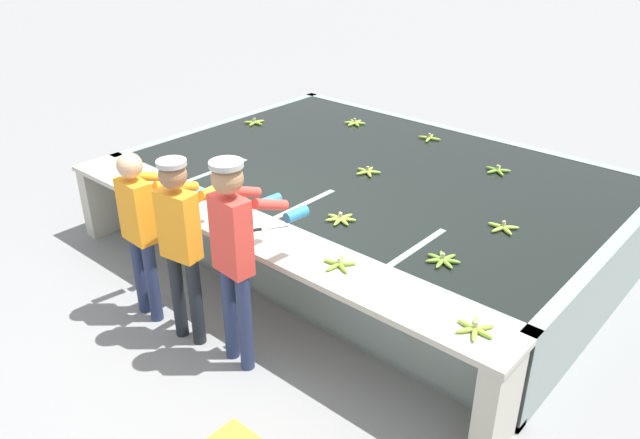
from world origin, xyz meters
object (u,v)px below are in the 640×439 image
Objects in this scene: banana_bunch_ledge_2 at (475,329)px; knife_0 at (224,221)px; banana_bunch_ledge_1 at (142,185)px; banana_bunch_floating_1 at (255,122)px; banana_bunch_floating_5 at (497,170)px; worker_2 at (236,245)px; banana_bunch_floating_0 at (355,123)px; banana_bunch_floating_4 at (503,227)px; banana_bunch_floating_3 at (368,172)px; worker_0 at (142,222)px; banana_bunch_floating_2 at (443,260)px; worker_1 at (183,235)px; knife_1 at (264,229)px; banana_bunch_ledge_0 at (339,264)px; banana_bunch_floating_7 at (341,219)px; banana_bunch_floating_6 at (429,138)px.

knife_0 is at bearing -178.97° from banana_bunch_ledge_2.
knife_0 is at bearing 1.89° from banana_bunch_ledge_1.
banana_bunch_floating_1 is 1.00× the size of banana_bunch_floating_5.
worker_2 is 6.26× the size of banana_bunch_floating_0.
worker_2 is 2.34m from banana_bunch_floating_4.
banana_bunch_floating_5 is at bearing 42.90° from banana_bunch_floating_3.
worker_0 is 2.53m from banana_bunch_floating_2.
banana_bunch_floating_5 is at bearing 70.98° from worker_1.
knife_1 is (2.18, -1.95, -0.01)m from banana_bunch_floating_1.
worker_2 is 6.33× the size of banana_bunch_floating_3.
banana_bunch_floating_5 is at bearing 10.54° from banana_bunch_floating_1.
banana_bunch_floating_1 is (-0.98, -0.83, 0.00)m from banana_bunch_floating_0.
worker_0 is 0.98m from banana_bunch_ledge_1.
knife_0 is (1.20, 0.04, -0.01)m from banana_bunch_ledge_1.
banana_bunch_floating_0 is at bearing 83.04° from banana_bunch_ledge_1.
banana_bunch_floating_3 is 0.98× the size of banana_bunch_ledge_1.
banana_bunch_floating_3 is 1.91m from banana_bunch_ledge_0.
banana_bunch_floating_5 reaches higher than knife_0.
banana_bunch_floating_1 is 2.21m from banana_bunch_ledge_1.
banana_bunch_floating_7 is (0.48, -1.02, -0.00)m from banana_bunch_floating_3.
banana_bunch_ledge_2 is at bearing -21.27° from banana_bunch_floating_7.
worker_0 is 4.92× the size of knife_1.
worker_0 is at bearing -131.37° from banana_bunch_floating_7.
banana_bunch_floating_2 is at bearing -1.22° from banana_bunch_floating_7.
banana_bunch_ledge_2 is at bearing -25.57° from banana_bunch_floating_1.
banana_bunch_ledge_1 reaches higher than banana_bunch_floating_5.
banana_bunch_floating_2 is 1.01× the size of banana_bunch_floating_6.
knife_0 is (-1.81, -0.68, -0.01)m from banana_bunch_floating_2.
banana_bunch_ledge_0 is (1.08, 0.65, -0.14)m from worker_1.
banana_bunch_floating_1 is at bearing -169.46° from banana_bunch_floating_5.
worker_2 is at bearing -131.96° from banana_bunch_ledge_0.
worker_1 is at bearing -90.47° from banana_bunch_floating_6.
banana_bunch_floating_0 reaches higher than knife_1.
banana_bunch_floating_6 is at bearing 160.29° from banana_bunch_floating_5.
banana_bunch_floating_2 is 1.02× the size of banana_bunch_ledge_0.
banana_bunch_floating_2 is at bearing -40.07° from banana_bunch_floating_0.
banana_bunch_floating_3 is at bearing 120.68° from banana_bunch_ledge_0.
banana_bunch_floating_3 is (1.11, -1.18, 0.00)m from banana_bunch_floating_0.
banana_bunch_ledge_1 reaches higher than knife_1.
worker_0 is 5.55× the size of banana_bunch_ledge_1.
banana_bunch_ledge_0 is (2.08, -2.82, 0.00)m from banana_bunch_floating_0.
banana_bunch_floating_7 is at bearing 88.51° from worker_2.
banana_bunch_ledge_1 is (-3.01, -0.72, 0.00)m from banana_bunch_floating_2.
banana_bunch_ledge_0 is at bearing -70.40° from banana_bunch_floating_6.
banana_bunch_floating_0 is at bearing -172.54° from banana_bunch_floating_6.
banana_bunch_floating_6 is 1.03× the size of knife_0.
banana_bunch_floating_0 is 1.02× the size of banana_bunch_ledge_0.
worker_0 is at bearing -136.43° from knife_1.
banana_bunch_ledge_2 is 2.08m from knife_1.
worker_2 is 6.33× the size of banana_bunch_floating_1.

